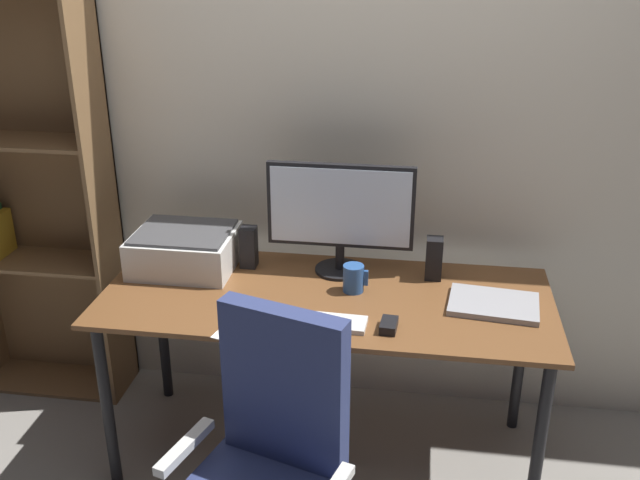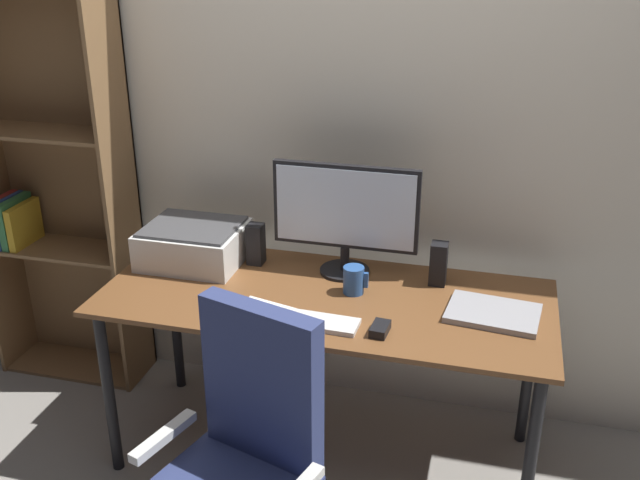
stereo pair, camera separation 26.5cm
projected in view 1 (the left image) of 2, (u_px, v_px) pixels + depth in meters
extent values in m
plane|color=gray|center=(325.00, 452.00, 3.00)|extent=(12.00, 12.00, 0.00)
cube|color=beige|center=(344.00, 116.00, 2.97)|extent=(6.40, 0.10, 2.60)
cube|color=brown|center=(326.00, 297.00, 2.71)|extent=(1.70, 0.71, 0.02)
cylinder|color=black|center=(107.00, 407.00, 2.70)|extent=(0.04, 0.04, 0.72)
cylinder|color=black|center=(539.00, 448.00, 2.48)|extent=(0.04, 0.04, 0.72)
cylinder|color=black|center=(162.00, 327.00, 3.24)|extent=(0.04, 0.04, 0.72)
cylinder|color=black|center=(521.00, 355.00, 3.02)|extent=(0.04, 0.04, 0.72)
cylinder|color=black|center=(340.00, 269.00, 2.90)|extent=(0.20, 0.20, 0.01)
cylinder|color=black|center=(340.00, 257.00, 2.88)|extent=(0.04, 0.04, 0.10)
cube|color=black|center=(341.00, 206.00, 2.79)|extent=(0.58, 0.03, 0.34)
cube|color=silver|center=(340.00, 207.00, 2.78)|extent=(0.55, 0.01, 0.31)
cube|color=silver|center=(325.00, 322.00, 2.50)|extent=(0.29, 0.12, 0.02)
cube|color=black|center=(389.00, 325.00, 2.47)|extent=(0.06, 0.10, 0.03)
cylinder|color=#285193|center=(353.00, 278.00, 2.72)|extent=(0.08, 0.08, 0.11)
cube|color=#285193|center=(366.00, 278.00, 2.71)|extent=(0.02, 0.01, 0.06)
cube|color=#99999E|center=(493.00, 304.00, 2.62)|extent=(0.34, 0.26, 0.02)
cube|color=black|center=(249.00, 247.00, 2.91)|extent=(0.06, 0.07, 0.17)
cube|color=black|center=(434.00, 258.00, 2.81)|extent=(0.06, 0.07, 0.17)
cube|color=silver|center=(185.00, 250.00, 2.90)|extent=(0.40, 0.34, 0.15)
cube|color=#424244|center=(183.00, 232.00, 2.87)|extent=(0.37, 0.31, 0.01)
cube|color=white|center=(258.00, 323.00, 2.51)|extent=(0.28, 0.34, 0.00)
cube|color=navy|center=(284.00, 386.00, 2.15)|extent=(0.40, 0.18, 0.52)
cube|color=silver|center=(185.00, 447.00, 2.15)|extent=(0.11, 0.26, 0.03)
cube|color=brown|center=(104.00, 207.00, 3.06)|extent=(0.02, 0.28, 1.84)
cube|color=brown|center=(45.00, 193.00, 3.23)|extent=(0.70, 0.01, 1.84)
cube|color=brown|center=(60.00, 380.00, 3.47)|extent=(0.66, 0.26, 0.02)
cube|color=brown|center=(39.00, 261.00, 3.22)|extent=(0.66, 0.26, 0.02)
cube|color=brown|center=(19.00, 141.00, 3.00)|extent=(0.66, 0.26, 0.02)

